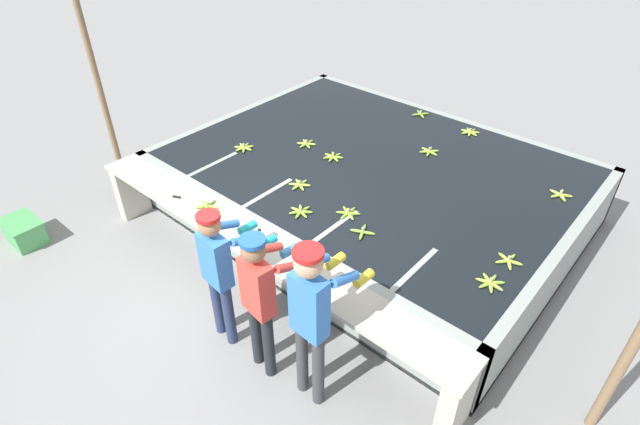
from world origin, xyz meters
The scene contains 24 objects.
ground_plane centered at (0.00, 0.00, 0.00)m, with size 80.00×80.00×0.00m, color gray.
wash_tank centered at (0.00, 2.40, 0.41)m, with size 5.17×3.93×0.83m.
work_ledge centered at (0.00, 0.23, 0.61)m, with size 5.17×0.45×0.83m.
worker_0 centered at (0.19, -0.34, 0.95)m, with size 0.45×0.73×1.58m.
worker_1 centered at (0.77, -0.35, 0.98)m, with size 0.46×0.73×1.62m.
worker_2 centered at (1.32, -0.29, 1.08)m, with size 0.42×0.73×1.76m.
banana_bunch_floating_0 centered at (-0.33, 1.33, 0.85)m, with size 0.27×0.28×0.08m.
banana_bunch_floating_1 centered at (0.58, 4.00, 0.85)m, with size 0.28×0.28×0.08m.
banana_bunch_floating_2 centered at (-0.46, 2.13, 0.85)m, with size 0.28×0.28×0.08m.
banana_bunch_floating_3 centered at (-0.29, 4.05, 0.85)m, with size 0.25×0.25×0.08m.
banana_bunch_floating_4 centered at (2.16, 3.21, 0.85)m, with size 0.28×0.27×0.08m.
banana_bunch_floating_5 centered at (2.20, 1.26, 0.85)m, with size 0.28×0.28×0.08m.
banana_bunch_floating_6 centered at (0.82, 1.09, 0.85)m, with size 0.27×0.27×0.08m.
banana_bunch_floating_7 centered at (2.20, 1.67, 0.85)m, with size 0.28×0.27×0.08m.
banana_bunch_floating_8 centered at (0.06, 0.93, 0.85)m, with size 0.28×0.28×0.08m.
banana_bunch_floating_9 centered at (-1.56, 1.52, 0.85)m, with size 0.28×0.28×0.08m.
banana_bunch_floating_10 centered at (0.49, 1.26, 0.85)m, with size 0.27×0.28×0.08m.
banana_bunch_floating_11 centered at (0.43, 3.10, 0.85)m, with size 0.28×0.28×0.08m.
banana_bunch_floating_12 centered at (-0.98, 2.17, 0.85)m, with size 0.26×0.28×0.08m.
banana_bunch_ledge_0 centered at (-0.82, 0.30, 0.85)m, with size 0.28×0.27×0.08m.
knife_0 centered at (-0.01, 0.29, 0.84)m, with size 0.17×0.33×0.02m.
knife_1 centered at (-1.19, 0.21, 0.84)m, with size 0.33×0.17×0.02m.
crate centered at (-3.01, -1.07, 0.16)m, with size 0.55×0.39×0.32m.
support_post_left centered at (-3.70, 0.72, 1.60)m, with size 0.09×0.09×3.20m.
Camera 1 is at (3.23, -2.39, 4.15)m, focal length 28.00 mm.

